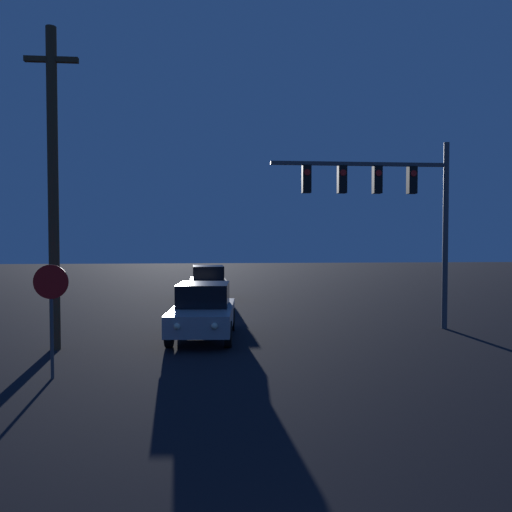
% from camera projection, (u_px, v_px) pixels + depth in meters
% --- Properties ---
extents(car_near, '(2.07, 4.28, 1.65)m').
position_uv_depth(car_near, '(203.00, 311.00, 15.13)').
color(car_near, '#99999E').
rests_on(car_near, ground_plane).
extents(car_far, '(1.97, 4.24, 1.65)m').
position_uv_depth(car_far, '(208.00, 282.00, 24.90)').
color(car_far, black).
rests_on(car_far, ground_plane).
extents(traffic_signal_mast, '(5.97, 0.30, 6.21)m').
position_uv_depth(traffic_signal_mast, '(390.00, 197.00, 16.42)').
color(traffic_signal_mast, '#4C4C51').
rests_on(traffic_signal_mast, ground_plane).
extents(stop_sign, '(0.74, 0.07, 2.46)m').
position_uv_depth(stop_sign, '(51.00, 299.00, 10.69)').
color(stop_sign, '#4C4C51').
rests_on(stop_sign, ground_plane).
extents(utility_pole, '(1.40, 0.28, 8.67)m').
position_uv_depth(utility_pole, '(53.00, 185.00, 13.41)').
color(utility_pole, '#4C3823').
rests_on(utility_pole, ground_plane).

